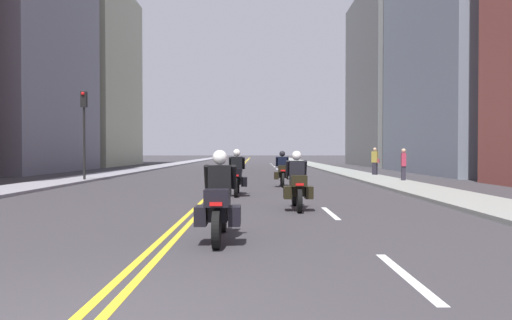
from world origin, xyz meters
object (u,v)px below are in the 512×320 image
at_px(motorcycle_0, 219,204).
at_px(motorcycle_2, 236,177).
at_px(motorcycle_1, 296,185).
at_px(motorcycle_3, 282,172).
at_px(traffic_light_near, 83,119).
at_px(pedestrian_0, 403,165).
at_px(pedestrian_1, 374,162).

xyz_separation_m(motorcycle_0, motorcycle_2, (-0.05, 8.50, 0.02)).
xyz_separation_m(motorcycle_1, motorcycle_3, (0.07, 8.32, 0.01)).
bearing_deg(traffic_light_near, pedestrian_0, -2.47).
distance_m(motorcycle_0, motorcycle_2, 8.50).
bearing_deg(motorcycle_0, motorcycle_1, 68.27).
relative_size(motorcycle_3, traffic_light_near, 0.45).
distance_m(pedestrian_0, pedestrian_1, 5.67).
height_order(motorcycle_0, motorcycle_2, motorcycle_2).
distance_m(motorcycle_1, motorcycle_2, 4.43).
relative_size(motorcycle_3, pedestrian_0, 1.23).
distance_m(motorcycle_2, motorcycle_3, 4.66).
distance_m(motorcycle_0, motorcycle_3, 12.90).
xyz_separation_m(traffic_light_near, pedestrian_0, (16.30, -0.70, -2.35)).
relative_size(motorcycle_2, traffic_light_near, 0.49).
xyz_separation_m(motorcycle_3, traffic_light_near, (-10.06, 3.27, 2.56)).
xyz_separation_m(motorcycle_0, traffic_light_near, (-8.25, 16.05, 2.58)).
xyz_separation_m(motorcycle_2, traffic_light_near, (-8.19, 7.54, 2.56)).
bearing_deg(motorcycle_2, traffic_light_near, 137.55).
relative_size(motorcycle_0, motorcycle_3, 1.07).
relative_size(motorcycle_1, motorcycle_2, 1.00).
relative_size(motorcycle_1, motorcycle_3, 1.07).
relative_size(traffic_light_near, pedestrian_0, 2.71).
relative_size(traffic_light_near, pedestrian_1, 2.57).
bearing_deg(pedestrian_0, traffic_light_near, -81.44).
bearing_deg(motorcycle_1, pedestrian_0, 59.99).
height_order(motorcycle_2, pedestrian_0, pedestrian_0).
height_order(motorcycle_2, pedestrian_1, pedestrian_1).
relative_size(motorcycle_0, motorcycle_1, 0.99).
distance_m(motorcycle_1, pedestrian_0, 12.59).
relative_size(pedestrian_0, pedestrian_1, 0.95).
bearing_deg(motorcycle_1, motorcycle_2, 113.97).
relative_size(motorcycle_1, traffic_light_near, 0.49).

